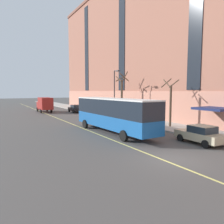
{
  "coord_description": "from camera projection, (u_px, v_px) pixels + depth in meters",
  "views": [
    {
      "loc": [
        -10.28,
        -10.17,
        4.45
      ],
      "look_at": [
        3.16,
        13.49,
        1.8
      ],
      "focal_mm": 35.0,
      "sensor_mm": 36.0,
      "label": 1
    }
  ],
  "objects": [
    {
      "name": "parked_car_black_4",
      "position": [
        75.0,
        109.0,
        45.16
      ],
      "size": [
        1.99,
        4.35,
        1.56
      ],
      "color": "black",
      "rests_on": "ground"
    },
    {
      "name": "street_tree_far_downtown",
      "position": [
        122.0,
        95.0,
        35.74
      ],
      "size": [
        1.8,
        1.87,
        7.44
      ],
      "color": "brown",
      "rests_on": "sidewalk"
    },
    {
      "name": "lane_centerline",
      "position": [
        137.0,
        149.0,
        16.57
      ],
      "size": [
        0.16,
        140.0,
        0.01
      ],
      "primitive_type": "cube",
      "color": "#E0D66B",
      "rests_on": "ground"
    },
    {
      "name": "box_truck",
      "position": [
        45.0,
        104.0,
        45.28
      ],
      "size": [
        2.46,
        6.8,
        3.06
      ],
      "color": "maroon",
      "rests_on": "ground"
    },
    {
      "name": "street_lamp",
      "position": [
        115.0,
        89.0,
        34.08
      ],
      "size": [
        0.36,
        1.48,
        7.46
      ],
      "color": "#2D2D30",
      "rests_on": "sidewalk"
    },
    {
      "name": "street_tree_far_uptown",
      "position": [
        170.0,
        102.0,
        26.3
      ],
      "size": [
        1.7,
        1.47,
        5.84
      ],
      "color": "brown",
      "rests_on": "sidewalk"
    },
    {
      "name": "sidewalk",
      "position": [
        217.0,
        136.0,
        21.33
      ],
      "size": [
        5.22,
        160.0,
        0.15
      ],
      "primitive_type": "cube",
      "color": "#ADA89E",
      "rests_on": "ground"
    },
    {
      "name": "parked_car_green_0",
      "position": [
        99.0,
        114.0,
        35.33
      ],
      "size": [
        2.0,
        4.32,
        1.56
      ],
      "color": "#23603D",
      "rests_on": "ground"
    },
    {
      "name": "ground_plane",
      "position": [
        172.0,
        159.0,
        14.28
      ],
      "size": [
        260.0,
        260.0,
        0.0
      ],
      "primitive_type": "plane",
      "color": "#4C4947"
    },
    {
      "name": "city_bus",
      "position": [
        113.0,
        113.0,
        22.87
      ],
      "size": [
        3.09,
        12.65,
        3.67
      ],
      "color": "#19569E",
      "rests_on": "ground"
    },
    {
      "name": "parked_car_champagne_3",
      "position": [
        200.0,
        134.0,
        18.43
      ],
      "size": [
        2.13,
        4.31,
        1.56
      ],
      "color": "#BCAD89",
      "rests_on": "ground"
    }
  ]
}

